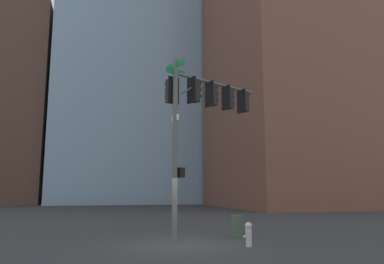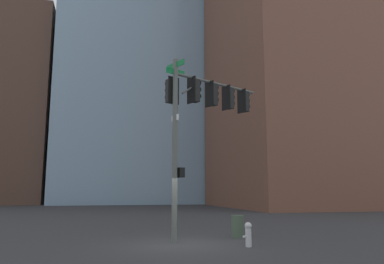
# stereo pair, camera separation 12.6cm
# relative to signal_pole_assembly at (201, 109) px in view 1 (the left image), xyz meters

# --- Properties ---
(ground_plane) EXTENTS (200.00, 200.00, 0.00)m
(ground_plane) POSITION_rel_signal_pole_assembly_xyz_m (1.15, 1.15, -5.54)
(ground_plane) COLOR #2D2D30
(signal_pole_assembly) EXTENTS (4.80, 2.70, 7.48)m
(signal_pole_assembly) POSITION_rel_signal_pole_assembly_xyz_m (0.00, 0.00, 0.00)
(signal_pole_assembly) COLOR #4C514C
(signal_pole_assembly) RESTS_ON ground_plane
(fire_hydrant) EXTENTS (0.34, 0.26, 0.87)m
(fire_hydrant) POSITION_rel_signal_pole_assembly_xyz_m (-1.12, 2.33, -5.06)
(fire_hydrant) COLOR #B2B2B7
(fire_hydrant) RESTS_ON ground_plane
(litter_bin) EXTENTS (0.56, 0.56, 0.95)m
(litter_bin) POSITION_rel_signal_pole_assembly_xyz_m (-1.67, -0.23, -5.06)
(litter_bin) COLOR #384738
(litter_bin) RESTS_ON ground_plane
(building_brick_nearside) EXTENTS (24.47, 21.66, 49.97)m
(building_brick_nearside) POSITION_rel_signal_pole_assembly_xyz_m (-22.84, -27.06, 19.45)
(building_brick_nearside) COLOR brown
(building_brick_nearside) RESTS_ON ground_plane
(building_brick_midblock) EXTENTS (18.79, 15.04, 43.07)m
(building_brick_midblock) POSITION_rel_signal_pole_assembly_xyz_m (-29.59, -43.30, 16.00)
(building_brick_midblock) COLOR brown
(building_brick_midblock) RESTS_ON ground_plane
(building_glass_tower) EXTENTS (27.79, 29.05, 56.82)m
(building_glass_tower) POSITION_rel_signal_pole_assembly_xyz_m (-2.21, -52.83, 22.87)
(building_glass_tower) COLOR #7A99B2
(building_glass_tower) RESTS_ON ground_plane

